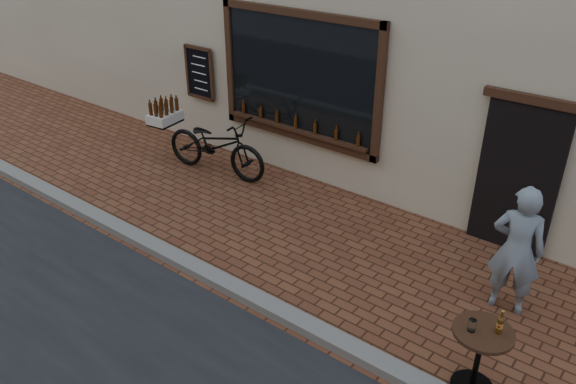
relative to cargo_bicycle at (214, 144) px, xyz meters
The scene contains 5 objects.
ground 4.17m from the cargo_bicycle, 39.25° to the right, with size 90.00×90.00×0.00m, color #5B2E1D.
kerb 4.04m from the cargo_bicycle, 37.03° to the right, with size 90.00×0.25×0.12m, color slate.
cargo_bicycle is the anchor object (origin of this frame).
bistro_table 6.12m from the cargo_bicycle, 19.64° to the right, with size 0.61×0.61×1.05m.
pedestrian 5.62m from the cargo_bicycle, ahead, with size 0.63×0.41×1.71m, color slate.
Camera 1 is at (3.62, -4.00, 4.65)m, focal length 35.00 mm.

